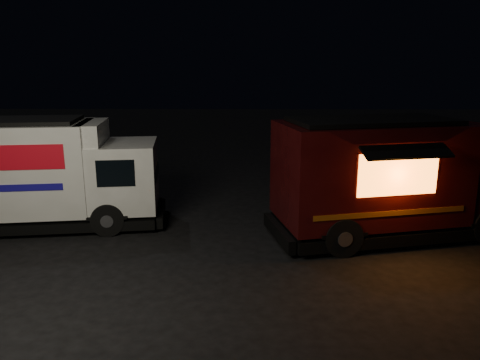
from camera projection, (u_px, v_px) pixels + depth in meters
ground at (182, 262)px, 11.53m from camera, size 80.00×80.00×0.00m
white_truck at (40, 174)px, 13.73m from camera, size 7.38×3.36×3.23m
red_truck at (399, 177)px, 13.04m from camera, size 7.57×4.16×3.34m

